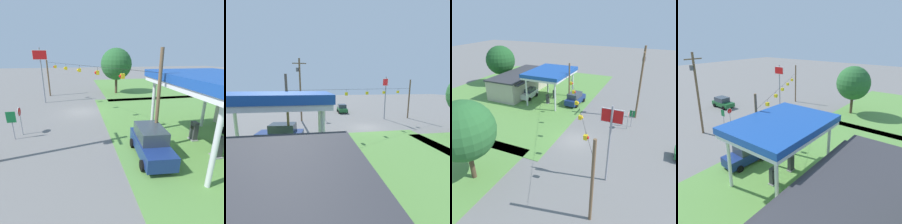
% 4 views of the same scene
% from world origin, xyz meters
% --- Properties ---
extents(ground_plane, '(160.00, 160.00, 0.00)m').
position_xyz_m(ground_plane, '(0.00, 0.00, 0.00)').
color(ground_plane, slate).
extents(gas_station_canopy, '(8.72, 6.54, 5.46)m').
position_xyz_m(gas_station_canopy, '(10.51, 8.66, 4.94)').
color(gas_station_canopy, silver).
rests_on(gas_station_canopy, ground).
extents(gas_station_store, '(13.23, 6.46, 3.77)m').
position_xyz_m(gas_station_store, '(12.40, 16.12, 1.90)').
color(gas_station_store, '#B2A893').
rests_on(gas_station_store, ground).
extents(fuel_pump_near, '(0.71, 0.56, 1.57)m').
position_xyz_m(fuel_pump_near, '(9.24, 8.66, 0.74)').
color(fuel_pump_near, gray).
rests_on(fuel_pump_near, ground).
extents(fuel_pump_far, '(0.71, 0.56, 1.57)m').
position_xyz_m(fuel_pump_far, '(11.77, 8.66, 0.74)').
color(fuel_pump_far, gray).
rests_on(fuel_pump_far, ground).
extents(car_at_pumps_front, '(4.70, 2.40, 2.08)m').
position_xyz_m(car_at_pumps_front, '(10.81, 4.27, 1.04)').
color(car_at_pumps_front, navy).
rests_on(car_at_pumps_front, ground).
extents(car_at_pumps_rear, '(4.29, 2.25, 1.80)m').
position_xyz_m(car_at_pumps_rear, '(10.11, 13.06, 0.93)').
color(car_at_pumps_rear, white).
rests_on(car_at_pumps_rear, ground).
extents(car_on_crossroad, '(2.20, 4.39, 1.83)m').
position_xyz_m(car_on_crossroad, '(1.05, -13.16, 0.94)').
color(car_on_crossroad, '#1E602D').
rests_on(car_on_crossroad, ground).
extents(stop_sign_roadside, '(0.80, 0.08, 2.50)m').
position_xyz_m(stop_sign_roadside, '(5.51, -5.24, 1.81)').
color(stop_sign_roadside, '#99999E').
rests_on(stop_sign_roadside, ground).
extents(stop_sign_overhead, '(0.22, 1.90, 7.54)m').
position_xyz_m(stop_sign_overhead, '(-5.22, -5.05, 5.30)').
color(stop_sign_overhead, gray).
rests_on(stop_sign_overhead, ground).
extents(route_sign, '(0.10, 0.70, 2.40)m').
position_xyz_m(route_sign, '(6.37, -5.62, 1.71)').
color(route_sign, gray).
rests_on(route_sign, ground).
extents(utility_pole_main, '(2.20, 0.44, 10.37)m').
position_xyz_m(utility_pole_main, '(9.58, -5.82, 5.79)').
color(utility_pole_main, brown).
rests_on(utility_pole_main, ground).
extents(signal_span_gantry, '(20.09, 10.24, 7.08)m').
position_xyz_m(signal_span_gantry, '(-0.00, -0.02, 3.96)').
color(signal_span_gantry, brown).
rests_on(signal_span_gantry, ground).
extents(tree_west_verge, '(5.37, 5.37, 7.78)m').
position_xyz_m(tree_west_verge, '(-9.96, 6.44, 5.08)').
color(tree_west_verge, '#4C3828').
rests_on(tree_west_verge, ground).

